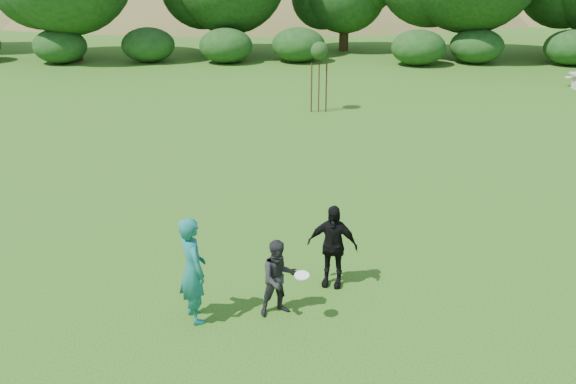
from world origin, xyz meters
name	(u,v)px	position (x,y,z in m)	size (l,w,h in m)	color
ground	(285,300)	(0.00, 0.00, 0.00)	(120.00, 120.00, 0.00)	#19470C
player_teal	(193,270)	(-1.64, -0.69, 1.02)	(0.74, 0.49, 2.04)	#176964
player_grey	(279,278)	(-0.10, -0.47, 0.75)	(0.73, 0.57, 1.49)	#252427
player_black	(332,246)	(0.93, 0.65, 0.87)	(1.02, 0.42, 1.74)	black
frisbee	(302,276)	(0.33, -0.78, 0.98)	(0.27, 0.27, 0.07)	white
sapling	(319,53)	(1.01, 14.96, 2.42)	(0.70, 0.70, 2.85)	#362115
hillside	(294,100)	(-0.56, 68.45, -11.97)	(150.00, 72.00, 52.00)	olive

